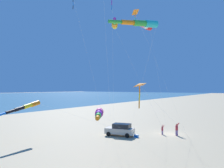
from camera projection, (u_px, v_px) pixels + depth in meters
The scene contains 12 objects.
ground_plane at pixel (168, 134), 34.17m from camera, with size 600.00×600.00×0.00m, color tan.
parked_car at pixel (120, 129), 32.75m from camera, with size 4.62×2.89×1.85m.
cooler_box at pixel (136, 136), 31.69m from camera, with size 0.62×0.42×0.42m.
person_adult_flyer at pixel (177, 129), 32.85m from camera, with size 0.59×0.46×1.97m.
person_child_green_jacket at pixel (162, 129), 33.60m from camera, with size 0.42×0.50×1.49m.
kite_windsock_long_streamer_left at pixel (115, 24), 28.57m from camera, with size 5.61×9.36×16.32m.
kite_windsock_yellow_midlevel at pixel (145, 26), 32.94m from camera, with size 2.49×6.34×17.16m.
kite_windsock_small_distant at pixel (141, 23), 25.13m from camera, with size 6.66×9.56×15.41m.
kite_windsock_green_low_center at pixel (99, 114), 22.48m from camera, with size 2.59×10.64×5.09m.
kite_delta_long_streamer_right at pixel (139, 85), 21.19m from camera, with size 2.46×13.29×7.87m.
kite_delta_red_high_left at pixel (135, 13), 33.37m from camera, with size 6.72×6.84×19.46m.
kite_windsock_teal_far_right at pixel (25, 107), 28.88m from camera, with size 8.97×17.79×5.49m.
Camera 1 is at (12.22, -33.28, 7.28)m, focal length 34.55 mm.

